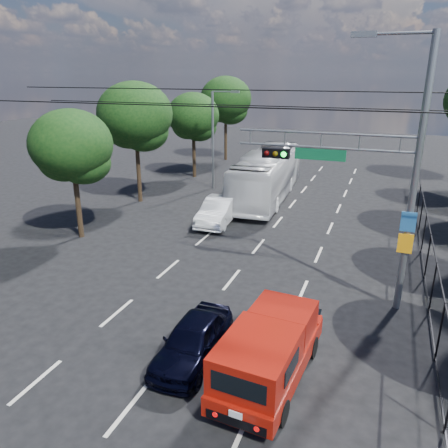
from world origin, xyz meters
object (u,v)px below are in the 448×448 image
at_px(navy_hatchback, 193,340).
at_px(red_pickup, 270,350).
at_px(white_van, 219,211).
at_px(signal_mast, 378,166).
at_px(white_bus, 267,175).

bearing_deg(navy_hatchback, red_pickup, -3.88).
relative_size(red_pickup, white_van, 1.15).
bearing_deg(signal_mast, white_van, 141.77).
height_order(signal_mast, white_van, signal_mast).
bearing_deg(red_pickup, navy_hatchback, 176.46).
bearing_deg(white_bus, white_van, -104.46).
height_order(signal_mast, red_pickup, signal_mast).
distance_m(white_bus, white_van, 6.24).
xyz_separation_m(signal_mast, red_pickup, (-2.17, -5.60, -4.24)).
xyz_separation_m(red_pickup, white_van, (-6.30, 12.27, -0.26)).
xyz_separation_m(red_pickup, navy_hatchback, (-2.40, 0.15, -0.36)).
height_order(signal_mast, navy_hatchback, signal_mast).
xyz_separation_m(navy_hatchback, white_bus, (-2.71, 18.18, 0.99)).
distance_m(signal_mast, red_pickup, 7.35).
bearing_deg(signal_mast, red_pickup, -111.19).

